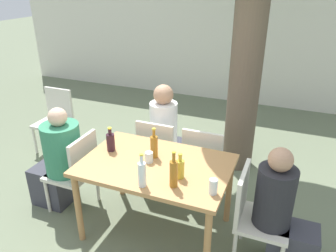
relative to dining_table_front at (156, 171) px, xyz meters
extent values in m
plane|color=#667056|center=(0.00, 0.00, -0.69)|extent=(30.00, 30.00, 0.00)
cube|color=silver|center=(0.00, 4.04, 0.71)|extent=(10.00, 0.08, 2.80)
cylinder|color=brown|center=(0.49, 1.59, 0.53)|extent=(0.39, 0.39, 2.44)
cube|color=#B27F4C|center=(0.00, 0.00, 0.07)|extent=(1.37, 0.91, 0.04)
cylinder|color=#B27F4C|center=(-0.62, -0.40, -0.32)|extent=(0.06, 0.06, 0.74)
cylinder|color=#B27F4C|center=(0.62, -0.40, -0.32)|extent=(0.06, 0.06, 0.74)
cylinder|color=#B27F4C|center=(-0.62, 0.40, -0.32)|extent=(0.06, 0.06, 0.74)
cylinder|color=#B27F4C|center=(0.62, 0.40, -0.32)|extent=(0.06, 0.06, 0.74)
cube|color=beige|center=(-1.00, 0.00, -0.27)|extent=(0.44, 0.44, 0.04)
cube|color=beige|center=(-0.80, 0.00, -0.03)|extent=(0.04, 0.44, 0.45)
cylinder|color=beige|center=(-1.19, 0.19, -0.49)|extent=(0.04, 0.04, 0.40)
cylinder|color=beige|center=(-1.19, -0.19, -0.49)|extent=(0.04, 0.04, 0.40)
cylinder|color=beige|center=(-0.81, 0.19, -0.49)|extent=(0.04, 0.04, 0.40)
cylinder|color=beige|center=(-0.81, -0.19, -0.49)|extent=(0.04, 0.04, 0.40)
cube|color=beige|center=(1.00, 0.00, -0.27)|extent=(0.44, 0.44, 0.04)
cube|color=beige|center=(0.80, 0.00, -0.03)|extent=(0.04, 0.44, 0.45)
cylinder|color=beige|center=(1.19, 0.19, -0.49)|extent=(0.04, 0.04, 0.40)
cylinder|color=beige|center=(0.81, -0.19, -0.49)|extent=(0.04, 0.04, 0.40)
cylinder|color=beige|center=(0.81, 0.19, -0.49)|extent=(0.04, 0.04, 0.40)
cube|color=beige|center=(-0.27, 0.78, -0.27)|extent=(0.44, 0.44, 0.04)
cube|color=beige|center=(-0.27, 0.58, -0.03)|extent=(0.44, 0.04, 0.45)
cylinder|color=beige|center=(-0.08, 0.97, -0.49)|extent=(0.04, 0.04, 0.40)
cylinder|color=beige|center=(-0.46, 0.97, -0.49)|extent=(0.04, 0.04, 0.40)
cylinder|color=beige|center=(-0.08, 0.59, -0.49)|extent=(0.04, 0.04, 0.40)
cylinder|color=beige|center=(-0.46, 0.59, -0.49)|extent=(0.04, 0.04, 0.40)
cube|color=beige|center=(0.27, 0.78, -0.27)|extent=(0.44, 0.44, 0.04)
cube|color=beige|center=(0.27, 0.58, -0.03)|extent=(0.44, 0.04, 0.45)
cylinder|color=beige|center=(0.46, 0.97, -0.49)|extent=(0.04, 0.04, 0.40)
cylinder|color=beige|center=(0.08, 0.97, -0.49)|extent=(0.04, 0.04, 0.40)
cylinder|color=beige|center=(0.46, 0.59, -0.49)|extent=(0.04, 0.04, 0.40)
cylinder|color=beige|center=(0.08, 0.59, -0.49)|extent=(0.04, 0.04, 0.40)
cube|color=beige|center=(-2.06, 0.97, -0.27)|extent=(0.44, 0.44, 0.04)
cube|color=beige|center=(-2.06, 1.17, -0.03)|extent=(0.44, 0.04, 0.45)
cylinder|color=beige|center=(-2.25, 0.78, -0.49)|extent=(0.04, 0.04, 0.40)
cylinder|color=beige|center=(-1.87, 0.78, -0.49)|extent=(0.04, 0.04, 0.40)
cylinder|color=beige|center=(-2.25, 1.16, -0.49)|extent=(0.04, 0.04, 0.40)
cylinder|color=beige|center=(-1.87, 1.16, -0.49)|extent=(0.04, 0.04, 0.40)
cube|color=#383842|center=(-1.26, 0.00, -0.47)|extent=(0.40, 0.35, 0.44)
cylinder|color=#337F5B|center=(-1.06, 0.00, 0.02)|extent=(0.39, 0.39, 0.55)
sphere|color=beige|center=(-1.06, 0.00, 0.38)|extent=(0.19, 0.19, 0.19)
cube|color=#383842|center=(1.26, 0.00, -0.47)|extent=(0.40, 0.28, 0.44)
cylinder|color=#232328|center=(1.06, 0.00, 0.01)|extent=(0.32, 0.32, 0.53)
sphere|color=tan|center=(1.06, 0.00, 0.36)|extent=(0.20, 0.20, 0.20)
cube|color=#383842|center=(-0.27, 1.04, -0.47)|extent=(0.29, 0.40, 0.44)
cylinder|color=white|center=(-0.27, 0.84, 0.05)|extent=(0.32, 0.32, 0.60)
sphere|color=tan|center=(-0.27, 0.84, 0.45)|extent=(0.23, 0.23, 0.23)
cylinder|color=#9E661E|center=(0.28, -0.27, 0.20)|extent=(0.07, 0.07, 0.23)
cylinder|color=#9E661E|center=(0.28, -0.27, 0.36)|extent=(0.03, 0.03, 0.08)
cylinder|color=gold|center=(0.28, -0.27, 0.41)|extent=(0.03, 0.03, 0.01)
cylinder|color=#331923|center=(-0.51, 0.06, 0.18)|extent=(0.08, 0.08, 0.17)
cylinder|color=#331923|center=(-0.51, 0.06, 0.29)|extent=(0.03, 0.03, 0.06)
cylinder|color=gold|center=(-0.51, 0.06, 0.33)|extent=(0.04, 0.04, 0.01)
cylinder|color=#9E661E|center=(-0.06, 0.10, 0.19)|extent=(0.07, 0.07, 0.21)
cylinder|color=#9E661E|center=(-0.06, 0.10, 0.34)|extent=(0.03, 0.03, 0.07)
cylinder|color=gold|center=(-0.06, 0.10, 0.38)|extent=(0.03, 0.03, 0.01)
cylinder|color=gold|center=(0.28, -0.13, 0.17)|extent=(0.07, 0.07, 0.16)
cylinder|color=gold|center=(0.28, -0.13, 0.28)|extent=(0.03, 0.03, 0.06)
cylinder|color=gold|center=(0.28, -0.13, 0.31)|extent=(0.04, 0.04, 0.01)
cylinder|color=silver|center=(0.04, -0.36, 0.19)|extent=(0.07, 0.07, 0.21)
cylinder|color=silver|center=(0.04, -0.36, 0.34)|extent=(0.03, 0.03, 0.07)
cylinder|color=gold|center=(0.04, -0.36, 0.38)|extent=(0.03, 0.03, 0.01)
cylinder|color=silver|center=(-0.07, 0.00, 0.14)|extent=(0.07, 0.07, 0.10)
cylinder|color=silver|center=(0.60, -0.25, 0.15)|extent=(0.07, 0.07, 0.13)
camera|label=1|loc=(1.08, -2.35, 1.66)|focal=35.00mm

